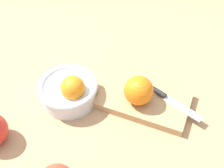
# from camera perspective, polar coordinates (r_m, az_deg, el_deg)

# --- Properties ---
(ground_plane) EXTENTS (2.40, 2.40, 0.00)m
(ground_plane) POSITION_cam_1_polar(r_m,az_deg,el_deg) (0.79, -2.31, -7.62)
(ground_plane) COLOR tan
(bowl) EXTENTS (0.16, 0.16, 0.10)m
(bowl) POSITION_cam_1_polar(r_m,az_deg,el_deg) (0.82, -8.18, -1.19)
(bowl) COLOR silver
(bowl) RESTS_ON ground_plane
(cutting_board) EXTENTS (0.26, 0.18, 0.02)m
(cutting_board) POSITION_cam_1_polar(r_m,az_deg,el_deg) (0.83, 6.10, -2.97)
(cutting_board) COLOR tan
(cutting_board) RESTS_ON ground_plane
(orange_on_board) EXTENTS (0.08, 0.08, 0.08)m
(orange_on_board) POSITION_cam_1_polar(r_m,az_deg,el_deg) (0.78, 5.08, -1.25)
(orange_on_board) COLOR orange
(orange_on_board) RESTS_ON cutting_board
(knife) EXTENTS (0.15, 0.09, 0.01)m
(knife) POSITION_cam_1_polar(r_m,az_deg,el_deg) (0.82, 10.72, -2.81)
(knife) COLOR silver
(knife) RESTS_ON cutting_board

